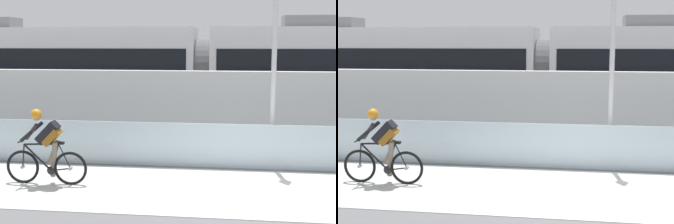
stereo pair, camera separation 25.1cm
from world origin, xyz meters
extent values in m
plane|color=slate|center=(0.00, 0.00, 0.00)|extent=(200.00, 200.00, 0.00)
cube|color=silver|center=(0.00, 0.00, 0.01)|extent=(32.00, 3.20, 0.01)
cube|color=silver|center=(0.00, 1.85, 0.53)|extent=(32.00, 0.05, 1.06)
cube|color=silver|center=(0.00, 3.65, 1.10)|extent=(32.00, 0.36, 2.20)
cube|color=#595654|center=(0.00, 6.13, 0.00)|extent=(32.00, 0.08, 0.01)
cube|color=#595654|center=(0.00, 7.57, 0.00)|extent=(32.00, 0.08, 0.01)
cube|color=silver|center=(-7.08, 6.85, 1.90)|extent=(11.00, 2.50, 3.10)
cube|color=black|center=(-7.08, 6.85, 2.25)|extent=(10.56, 2.54, 1.04)
cube|color=#4C4C51|center=(-7.08, 6.85, 0.53)|extent=(10.78, 2.53, 0.28)
cube|color=#232326|center=(-3.56, 6.85, 0.36)|extent=(1.40, 1.88, 0.20)
cylinder|color=black|center=(-3.56, 6.13, 0.30)|extent=(0.60, 0.10, 0.60)
cylinder|color=black|center=(-3.56, 7.57, 0.30)|extent=(0.60, 0.10, 0.60)
cube|color=slate|center=(2.44, 6.85, 3.63)|extent=(2.40, 1.10, 0.36)
cube|color=#232326|center=(0.90, 6.85, 0.36)|extent=(1.40, 1.88, 0.20)
cylinder|color=black|center=(0.90, 6.13, 0.30)|extent=(0.60, 0.10, 0.60)
cylinder|color=black|center=(0.90, 7.57, 0.30)|extent=(0.60, 0.10, 0.60)
cylinder|color=#59595B|center=(-1.33, 6.85, 1.90)|extent=(0.60, 2.30, 2.30)
torus|color=black|center=(-4.76, 0.00, 0.36)|extent=(0.72, 0.06, 0.72)
cylinder|color=#99999E|center=(-4.76, 0.00, 0.36)|extent=(0.07, 0.10, 0.07)
torus|color=black|center=(-3.71, 0.00, 0.36)|extent=(0.72, 0.06, 0.72)
cylinder|color=#99999E|center=(-3.71, 0.00, 0.36)|extent=(0.07, 0.10, 0.07)
cylinder|color=black|center=(-4.43, 0.00, 0.57)|extent=(0.60, 0.04, 0.58)
cylinder|color=black|center=(-4.05, 0.00, 0.59)|extent=(0.22, 0.04, 0.59)
cylinder|color=black|center=(-4.34, 0.00, 0.86)|extent=(0.76, 0.04, 0.07)
cylinder|color=black|center=(-3.93, 0.00, 0.33)|extent=(0.43, 0.03, 0.09)
cylinder|color=black|center=(-3.84, 0.00, 0.62)|extent=(0.27, 0.02, 0.53)
cylinder|color=black|center=(-4.74, 0.00, 0.60)|extent=(0.08, 0.03, 0.49)
cube|color=black|center=(-3.96, 0.00, 0.90)|extent=(0.24, 0.10, 0.05)
cylinder|color=black|center=(-4.71, 0.00, 0.95)|extent=(0.03, 0.58, 0.03)
cylinder|color=#262628|center=(-4.14, 0.00, 0.30)|extent=(0.18, 0.02, 0.18)
cube|color=black|center=(-4.18, 0.00, 1.11)|extent=(0.50, 0.28, 0.51)
cube|color=#8C5919|center=(-4.08, 0.00, 1.02)|extent=(0.38, 0.30, 0.38)
sphere|color=tan|center=(-4.42, 0.00, 1.46)|extent=(0.20, 0.20, 0.20)
sphere|color=orange|center=(-4.42, 0.00, 1.49)|extent=(0.23, 0.23, 0.23)
cylinder|color=black|center=(-4.54, 0.00, 1.12)|extent=(0.44, 0.41, 0.41)
cylinder|color=black|center=(-4.54, 0.00, 1.12)|extent=(0.44, 0.41, 0.41)
cylinder|color=#726656|center=(-4.07, 0.00, 0.55)|extent=(0.29, 0.33, 0.80)
cylinder|color=#726656|center=(-4.07, 0.00, 0.69)|extent=(0.29, 0.33, 0.54)
cylinder|color=gray|center=(0.60, 2.15, 0.10)|extent=(0.24, 0.24, 0.20)
cylinder|color=silver|center=(0.60, 2.15, 2.20)|extent=(0.12, 0.12, 4.20)
camera|label=1|loc=(-0.41, -9.63, 3.02)|focal=52.27mm
camera|label=2|loc=(-0.16, -9.60, 3.02)|focal=52.27mm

